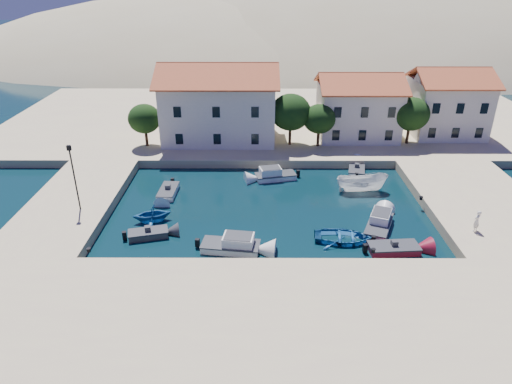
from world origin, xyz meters
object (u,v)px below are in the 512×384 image
building_right (448,101)px  boat_east (361,191)px  rowboat_south (343,241)px  pedestrian (477,221)px  building_mid (358,105)px  cabin_cruiser_south (231,245)px  building_left (219,101)px  lamppost (73,172)px  cabin_cruiser_east (379,224)px

building_right → boat_east: bearing=-131.4°
rowboat_south → pedestrian: pedestrian is taller
building_mid → rowboat_south: 26.05m
rowboat_south → cabin_cruiser_south: bearing=105.0°
building_mid → pedestrian: 25.63m
boat_east → pedestrian: (7.53, -9.76, 1.96)m
building_mid → boat_east: bearing=-98.2°
building_left → pedestrian: (23.35, -23.85, -3.98)m
building_left → building_mid: bearing=3.2°
lamppost → boat_east: 28.36m
building_mid → rowboat_south: bearing=-102.9°
building_left → rowboat_south: size_ratio=2.95×
building_right → cabin_cruiser_east: 28.24m
lamppost → cabin_cruiser_east: bearing=-4.0°
cabin_cruiser_south → rowboat_south: cabin_cruiser_south is taller
building_left → building_right: bearing=3.8°
building_left → lamppost: 23.10m
cabin_cruiser_east → boat_east: bearing=22.7°
rowboat_south → cabin_cruiser_east: 4.05m
building_mid → boat_east: building_mid is taller
lamppost → cabin_cruiser_south: lamppost is taller
lamppost → building_mid: bearing=35.4°
building_right → rowboat_south: 31.83m
rowboat_south → boat_east: 10.40m
pedestrian → building_right: bearing=-140.0°
pedestrian → rowboat_south: bearing=-35.5°
cabin_cruiser_east → boat_east: (0.03, 7.80, -0.48)m
lamppost → pedestrian: 35.18m
rowboat_south → pedestrian: size_ratio=2.60×
rowboat_south → cabin_cruiser_east: size_ratio=0.98×
cabin_cruiser_south → building_left: bearing=103.8°
cabin_cruiser_south → pedestrian: pedestrian is taller
pedestrian → cabin_cruiser_east: bearing=-50.1°
building_right → building_left: bearing=-176.2°
cabin_cruiser_south → rowboat_south: 9.70m
lamppost → pedestrian: bearing=-6.3°
building_left → cabin_cruiser_east: 27.54m
cabin_cruiser_east → boat_east: size_ratio=0.95×
building_right → boat_east: (-14.18, -16.09, -5.47)m
building_right → rowboat_south: (-17.71, -25.88, -5.47)m
building_right → cabin_cruiser_east: bearing=-120.7°
building_mid → pedestrian: (5.35, -24.85, -3.26)m
building_left → cabin_cruiser_south: building_left is taller
building_left → boat_east: (15.82, -14.09, -5.94)m
building_mid → cabin_cruiser_south: 30.82m
building_right → cabin_cruiser_south: building_right is taller
cabin_cruiser_south → boat_east: cabin_cruiser_south is taller
building_right → cabin_cruiser_south: 38.95m
building_left → pedestrian: bearing=-45.6°
lamppost → rowboat_south: (23.79, -3.88, -4.75)m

